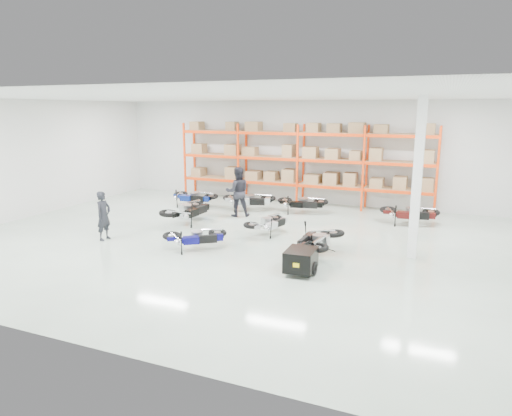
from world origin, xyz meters
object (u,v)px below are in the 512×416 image
at_px(moto_silver_left, 268,220).
at_px(moto_back_d, 410,210).
at_px(moto_touring_right, 318,236).
at_px(moto_back_b, 249,197).
at_px(moto_blue_centre, 196,233).
at_px(person_left, 104,216).
at_px(moto_back_a, 193,194).
at_px(moto_back_c, 302,200).
at_px(person_back, 238,192).
at_px(moto_black_far_left, 188,207).
at_px(trailer, 301,260).

relative_size(moto_silver_left, moto_back_d, 0.88).
distance_m(moto_touring_right, moto_back_b, 6.37).
height_order(moto_blue_centre, person_left, person_left).
bearing_deg(moto_back_a, moto_back_c, -82.33).
relative_size(person_left, person_back, 0.81).
distance_m(moto_touring_right, person_left, 6.86).
height_order(moto_back_a, moto_back_c, moto_back_a).
distance_m(moto_back_b, moto_back_d, 6.36).
bearing_deg(moto_touring_right, moto_back_b, 134.22).
bearing_deg(person_left, moto_touring_right, -82.02).
bearing_deg(moto_back_d, moto_back_b, 83.63).
xyz_separation_m(moto_black_far_left, trailer, (5.44, -3.53, -0.24)).
bearing_deg(trailer, moto_back_d, 69.09).
height_order(moto_blue_centre, person_back, person_back).
bearing_deg(moto_back_d, moto_back_c, 78.75).
bearing_deg(moto_back_d, moto_back_a, 84.93).
bearing_deg(moto_back_c, moto_back_d, -103.81).
distance_m(moto_blue_centre, person_left, 3.28).
xyz_separation_m(moto_blue_centre, moto_back_a, (-3.24, 5.34, 0.05)).
relative_size(moto_black_far_left, moto_back_d, 1.11).
bearing_deg(person_back, moto_touring_right, 110.39).
distance_m(moto_back_b, moto_back_c, 2.22).
xyz_separation_m(moto_silver_left, moto_back_b, (-2.09, 3.10, 0.09)).
relative_size(moto_blue_centre, moto_back_a, 0.91).
bearing_deg(moto_back_b, person_left, 138.36).
distance_m(moto_back_c, person_back, 2.67).
bearing_deg(person_left, moto_back_c, -38.11).
relative_size(trailer, person_back, 0.79).
xyz_separation_m(trailer, moto_back_d, (2.12, 6.45, 0.18)).
xyz_separation_m(moto_blue_centre, moto_black_far_left, (-1.92, 2.75, 0.11)).
xyz_separation_m(moto_back_c, person_back, (-2.17, -1.50, 0.43)).
distance_m(moto_blue_centre, moto_back_b, 5.62).
height_order(moto_back_b, person_back, person_back).
relative_size(moto_silver_left, moto_back_b, 0.84).
height_order(moto_touring_right, moto_back_a, moto_touring_right).
relative_size(moto_blue_centre, person_back, 0.85).
relative_size(trailer, moto_back_b, 0.81).
relative_size(moto_back_b, person_left, 1.20).
relative_size(moto_back_b, moto_back_d, 1.05).
bearing_deg(moto_back_a, moto_black_far_left, -152.94).
relative_size(moto_black_far_left, moto_back_a, 1.10).
bearing_deg(moto_back_d, trailer, 154.54).
relative_size(moto_silver_left, person_back, 0.82).
height_order(moto_back_c, person_back, person_back).
distance_m(moto_black_far_left, person_left, 3.25).
bearing_deg(moto_back_d, moto_black_far_left, 103.87).
bearing_deg(person_left, moto_black_far_left, -24.97).
distance_m(moto_black_far_left, moto_touring_right, 5.77).
bearing_deg(trailer, moto_blue_centre, 164.94).
xyz_separation_m(moto_blue_centre, moto_touring_right, (3.52, 0.82, 0.09)).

